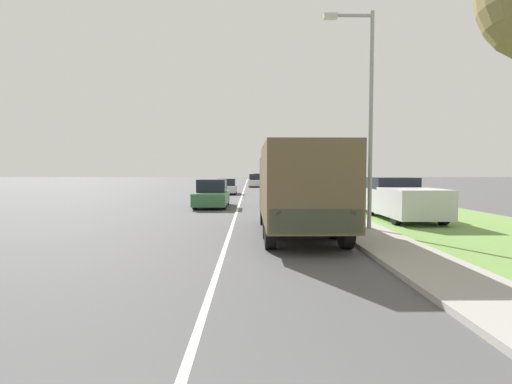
% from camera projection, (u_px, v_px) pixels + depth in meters
% --- Properties ---
extents(ground_plane, '(180.00, 180.00, 0.00)m').
position_uv_depth(ground_plane, '(244.00, 191.00, 41.01)').
color(ground_plane, '#4C4C4F').
extents(lane_centre_stripe, '(0.12, 120.00, 0.00)m').
position_uv_depth(lane_centre_stripe, '(244.00, 191.00, 41.01)').
color(lane_centre_stripe, silver).
rests_on(lane_centre_stripe, ground).
extents(sidewalk_right, '(1.80, 120.00, 0.12)m').
position_uv_depth(sidewalk_right, '(287.00, 191.00, 41.07)').
color(sidewalk_right, '#9E9B93').
rests_on(sidewalk_right, ground).
extents(grass_strip_right, '(7.00, 120.00, 0.02)m').
position_uv_depth(grass_strip_right, '(330.00, 191.00, 41.14)').
color(grass_strip_right, '#6B9347').
rests_on(grass_strip_right, ground).
extents(military_truck, '(2.33, 7.30, 2.87)m').
position_uv_depth(military_truck, '(298.00, 186.00, 12.88)').
color(military_truck, '#474C38').
rests_on(military_truck, ground).
extents(car_nearest_ahead, '(1.81, 4.57, 1.59)m').
position_uv_depth(car_nearest_ahead, '(212.00, 195.00, 23.05)').
color(car_nearest_ahead, '#336B3D').
rests_on(car_nearest_ahead, ground).
extents(car_second_ahead, '(1.75, 3.96, 1.38)m').
position_uv_depth(car_second_ahead, '(227.00, 187.00, 35.98)').
color(car_second_ahead, silver).
rests_on(car_second_ahead, ground).
extents(car_third_ahead, '(1.92, 4.68, 1.67)m').
position_uv_depth(car_third_ahead, '(256.00, 181.00, 51.83)').
color(car_third_ahead, silver).
rests_on(car_third_ahead, ground).
extents(car_fourth_ahead, '(1.76, 4.33, 1.67)m').
position_uv_depth(car_fourth_ahead, '(259.00, 180.00, 61.37)').
color(car_fourth_ahead, maroon).
rests_on(car_fourth_ahead, ground).
extents(pickup_truck, '(2.05, 5.04, 1.77)m').
position_uv_depth(pickup_truck, '(402.00, 199.00, 17.09)').
color(pickup_truck, silver).
rests_on(pickup_truck, grass_strip_right).
extents(lamp_post, '(1.69, 0.24, 7.27)m').
position_uv_depth(lamp_post, '(365.00, 101.00, 13.37)').
color(lamp_post, gray).
rests_on(lamp_post, sidewalk_right).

